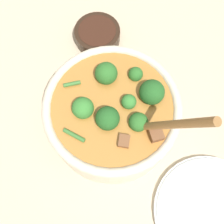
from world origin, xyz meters
name	(u,v)px	position (x,y,z in m)	size (l,w,h in m)	color
ground_plane	(112,123)	(0.00, 0.00, 0.00)	(4.00, 4.00, 0.00)	#C6B293
stew_bowl	(112,113)	(0.00, 0.00, 0.06)	(0.27, 0.24, 0.26)	beige
condiment_bowl	(97,34)	(0.14, -0.14, 0.02)	(0.10, 0.10, 0.03)	black
empty_plate	(210,212)	(-0.24, 0.04, 0.01)	(0.20, 0.20, 0.02)	white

